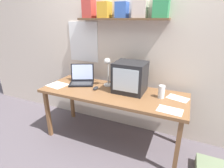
# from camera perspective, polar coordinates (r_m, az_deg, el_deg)

# --- Properties ---
(ground_plane) EXTENTS (12.00, 12.00, 0.00)m
(ground_plane) POSITION_cam_1_polar(r_m,az_deg,el_deg) (2.55, 0.00, -17.43)
(ground_plane) COLOR #5C545B
(back_wall) EXTENTS (5.60, 0.24, 2.60)m
(back_wall) POSITION_cam_1_polar(r_m,az_deg,el_deg) (2.43, 4.30, 14.40)
(back_wall) COLOR beige
(back_wall) RESTS_ON ground_plane
(corner_desk) EXTENTS (1.81, 0.67, 0.72)m
(corner_desk) POSITION_cam_1_polar(r_m,az_deg,el_deg) (2.21, 0.00, -3.86)
(corner_desk) COLOR brown
(corner_desk) RESTS_ON ground_plane
(crt_monitor) EXTENTS (0.38, 0.35, 0.37)m
(crt_monitor) POSITION_cam_1_polar(r_m,az_deg,el_deg) (2.14, 5.92, 2.26)
(crt_monitor) COLOR #232326
(crt_monitor) RESTS_ON corner_desk
(laptop) EXTENTS (0.42, 0.40, 0.25)m
(laptop) POSITION_cam_1_polar(r_m,az_deg,el_deg) (2.50, -9.79, 1.82)
(laptop) COLOR black
(laptop) RESTS_ON corner_desk
(desk_lamp) EXTENTS (0.13, 0.15, 0.39)m
(desk_lamp) POSITION_cam_1_polar(r_m,az_deg,el_deg) (2.28, -1.44, 4.94)
(desk_lamp) COLOR silver
(desk_lamp) RESTS_ON corner_desk
(juice_glass) EXTENTS (0.07, 0.07, 0.15)m
(juice_glass) POSITION_cam_1_polar(r_m,az_deg,el_deg) (2.07, 15.83, -2.65)
(juice_glass) COLOR white
(juice_glass) RESTS_ON corner_desk
(computer_mouse) EXTENTS (0.07, 0.11, 0.03)m
(computer_mouse) POSITION_cam_1_polar(r_m,az_deg,el_deg) (2.25, -5.33, -1.36)
(computer_mouse) COLOR #232326
(computer_mouse) RESTS_ON corner_desk
(loose_paper_near_laptop) EXTENTS (0.28, 0.25, 0.00)m
(loose_paper_near_laptop) POSITION_cam_1_polar(r_m,az_deg,el_deg) (2.50, -17.40, -0.32)
(loose_paper_near_laptop) COLOR white
(loose_paper_near_laptop) RESTS_ON corner_desk
(printed_handout) EXTENTS (0.26, 0.18, 0.00)m
(printed_handout) POSITION_cam_1_polar(r_m,az_deg,el_deg) (1.84, 18.37, -8.16)
(printed_handout) COLOR silver
(printed_handout) RESTS_ON corner_desk
(open_notebook) EXTENTS (0.26, 0.21, 0.00)m
(open_notebook) POSITION_cam_1_polar(r_m,az_deg,el_deg) (2.14, 20.68, -4.36)
(open_notebook) COLOR white
(open_notebook) RESTS_ON corner_desk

